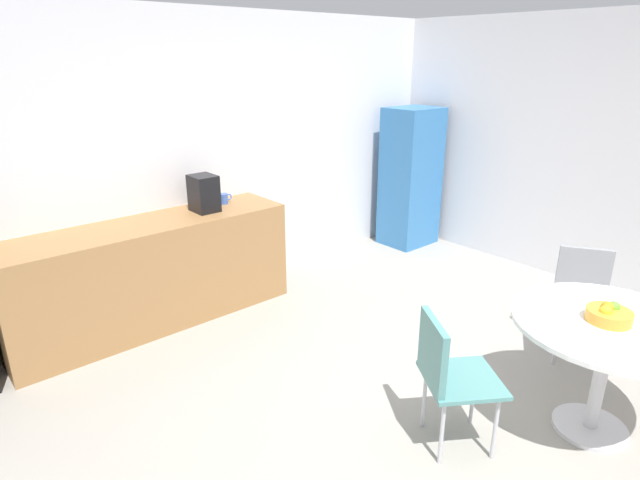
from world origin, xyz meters
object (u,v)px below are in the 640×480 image
object	(u,v)px
locker_cabinet	(410,177)
coffee_maker	(204,193)
round_table	(607,343)
chair_teal	(447,368)
fruit_bowl	(609,314)
chair_gray	(583,290)
mug_white	(224,199)

from	to	relation	value
locker_cabinet	coffee_maker	world-z (taller)	locker_cabinet
round_table	chair_teal	distance (m)	0.97
round_table	fruit_bowl	size ratio (longest dim) A/B	4.39
locker_cabinet	round_table	xyz separation A→B (m)	(-1.80, -2.99, -0.20)
fruit_bowl	chair_gray	bearing A→B (deg)	29.24
chair_teal	fruit_bowl	world-z (taller)	fruit_bowl
round_table	chair_gray	world-z (taller)	chair_gray
coffee_maker	mug_white	bearing A→B (deg)	21.27
chair_gray	fruit_bowl	bearing A→B (deg)	-150.76
coffee_maker	chair_teal	bearing A→B (deg)	-88.11
locker_cabinet	fruit_bowl	world-z (taller)	locker_cabinet
locker_cabinet	round_table	distance (m)	3.50
chair_teal	coffee_maker	bearing A→B (deg)	91.89
round_table	locker_cabinet	bearing A→B (deg)	58.93
mug_white	chair_teal	bearing A→B (deg)	-93.66
coffee_maker	locker_cabinet	bearing A→B (deg)	-2.13
locker_cabinet	coffee_maker	xyz separation A→B (m)	(-2.69, 0.10, 0.24)
locker_cabinet	chair_gray	xyz separation A→B (m)	(-0.97, -2.50, -0.29)
chair_teal	locker_cabinet	bearing A→B (deg)	43.28
chair_teal	mug_white	world-z (taller)	mug_white
chair_gray	round_table	bearing A→B (deg)	-149.49
chair_gray	mug_white	bearing A→B (deg)	118.48
locker_cabinet	mug_white	distance (m)	2.45
mug_white	locker_cabinet	bearing A→B (deg)	-4.67
round_table	chair_teal	size ratio (longest dim) A/B	1.32
chair_teal	coffee_maker	world-z (taller)	coffee_maker
fruit_bowl	locker_cabinet	bearing A→B (deg)	58.65
locker_cabinet	mug_white	bearing A→B (deg)	175.33
round_table	chair_gray	bearing A→B (deg)	30.51
chair_teal	fruit_bowl	size ratio (longest dim) A/B	3.32
chair_gray	fruit_bowl	distance (m)	1.00
locker_cabinet	mug_white	size ratio (longest dim) A/B	12.65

